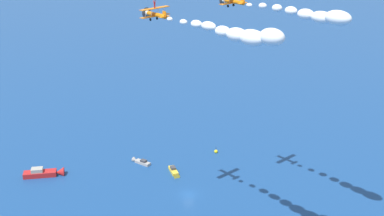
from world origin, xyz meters
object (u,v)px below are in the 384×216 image
motorboat_far_stbd (46,173)px  motorboat_inshore (140,162)px  marker_buoy (216,151)px  biplane_lead (155,14)px  motorboat_near_centre (174,172)px  biplane_wingman (232,1)px  wingwalker_lead (155,3)px

motorboat_far_stbd → motorboat_inshore: motorboat_far_stbd is taller
marker_buoy → biplane_lead: biplane_lead is taller
motorboat_near_centre → biplane_lead: size_ratio=0.99×
biplane_lead → marker_buoy: bearing=-27.6°
motorboat_far_stbd → biplane_wingman: bearing=-100.0°
motorboat_inshore → wingwalker_lead: 54.67m
motorboat_near_centre → marker_buoy: marker_buoy is taller
motorboat_near_centre → wingwalker_lead: wingwalker_lead is taller
motorboat_near_centre → biplane_lead: bearing=169.1°
motorboat_far_stbd → marker_buoy: 49.36m
motorboat_near_centre → biplane_wingman: (-9.07, -13.85, 48.11)m
motorboat_far_stbd → motorboat_inshore: 26.31m
biplane_lead → motorboat_far_stbd: bearing=62.4°
motorboat_near_centre → motorboat_inshore: 11.72m
motorboat_inshore → marker_buoy: (6.40, -22.14, -0.08)m
motorboat_near_centre → biplane_lead: biplane_lead is taller
motorboat_inshore → wingwalker_lead: (-23.61, -6.42, 48.88)m
biplane_lead → wingwalker_lead: wingwalker_lead is taller
marker_buoy → motorboat_inshore: bearing=106.1°
motorboat_inshore → marker_buoy: bearing=-73.9°
biplane_lead → biplane_wingman: (8.04, -17.15, 1.44)m
wingwalker_lead → biplane_wingman: bearing=-64.9°
biplane_lead → biplane_wingman: 19.00m
motorboat_near_centre → motorboat_far_stbd: bearing=90.8°
marker_buoy → motorboat_near_centre: bearing=136.2°
motorboat_near_centre → biplane_wingman: 50.88m
motorboat_near_centre → wingwalker_lead: size_ratio=3.72×
wingwalker_lead → motorboat_far_stbd: bearing=62.3°
motorboat_near_centre → motorboat_inshore: motorboat_near_centre is taller
biplane_lead → wingwalker_lead: bearing=113.7°
motorboat_near_centre → motorboat_far_stbd: motorboat_far_stbd is taller
motorboat_inshore → marker_buoy: 23.05m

